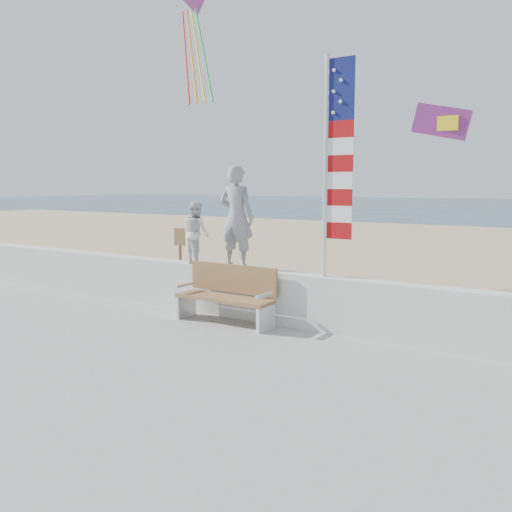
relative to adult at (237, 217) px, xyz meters
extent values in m
plane|color=#294053|center=(0.35, -2.00, -1.99)|extent=(220.00, 220.00, 0.00)
cube|color=tan|center=(0.35, 7.00, -1.95)|extent=(90.00, 40.00, 0.08)
cube|color=silver|center=(0.35, 0.00, -1.36)|extent=(30.00, 0.35, 0.90)
imported|color=gray|center=(0.00, 0.00, 0.00)|extent=(0.70, 0.49, 1.83)
imported|color=silver|center=(-0.93, 0.00, -0.33)|extent=(0.70, 0.62, 1.18)
cube|color=#986B42|center=(0.11, -0.55, -1.37)|extent=(1.80, 0.50, 0.06)
cube|color=olive|center=(0.11, -0.28, -1.06)|extent=(1.80, 0.05, 0.50)
cube|color=silver|center=(-0.74, -0.55, -1.61)|extent=(0.06, 0.50, 0.40)
cube|color=silver|center=(-0.74, -0.60, -1.21)|extent=(0.06, 0.45, 0.05)
cube|color=white|center=(0.96, -0.55, -1.61)|extent=(0.06, 0.50, 0.40)
cube|color=silver|center=(0.96, -0.60, -1.21)|extent=(0.06, 0.45, 0.05)
cylinder|color=silver|center=(1.75, 0.00, 0.84)|extent=(0.08, 0.08, 3.50)
cube|color=#0F1451|center=(1.99, 0.00, 2.04)|extent=(0.44, 0.02, 0.95)
cube|color=#9E0A0C|center=(1.99, 0.00, -0.16)|extent=(0.44, 0.02, 0.26)
cube|color=white|center=(1.99, 0.00, 0.11)|extent=(0.44, 0.02, 0.26)
cube|color=#9E0A0C|center=(1.99, 0.00, 0.37)|extent=(0.44, 0.02, 0.26)
cube|color=white|center=(1.99, 0.00, 0.64)|extent=(0.44, 0.02, 0.26)
cube|color=#9E0A0C|center=(1.99, 0.00, 0.90)|extent=(0.44, 0.02, 0.26)
cube|color=white|center=(1.99, 0.00, 1.17)|extent=(0.44, 0.02, 0.26)
cube|color=#9E0A0C|center=(1.99, 0.00, 1.43)|extent=(0.44, 0.02, 0.26)
sphere|color=white|center=(1.87, -0.02, 1.69)|extent=(0.06, 0.06, 0.06)
sphere|color=white|center=(1.99, -0.02, 1.85)|extent=(0.06, 0.06, 0.06)
sphere|color=white|center=(1.87, -0.02, 2.01)|extent=(0.06, 0.06, 0.06)
sphere|color=white|center=(1.99, -0.02, 2.17)|extent=(0.06, 0.06, 0.06)
sphere|color=white|center=(1.87, -0.02, 2.33)|extent=(0.06, 0.06, 0.06)
cube|color=red|center=(2.77, 2.90, 1.77)|extent=(1.11, 0.37, 0.75)
cube|color=yellow|center=(2.92, 2.90, 1.72)|extent=(0.39, 0.29, 0.28)
cylinder|color=red|center=(-5.47, 5.16, 4.52)|extent=(2.56, 2.78, 3.54)
cylinder|color=orange|center=(-5.24, 5.16, 4.52)|extent=(2.64, 2.78, 3.54)
cylinder|color=yellow|center=(-5.02, 5.16, 4.52)|extent=(2.72, 2.78, 3.54)
cylinder|color=#189337|center=(-4.79, 5.16, 4.52)|extent=(2.81, 2.78, 3.55)
cylinder|color=brown|center=(-3.05, 1.96, -1.31)|extent=(0.07, 0.07, 1.20)
cube|color=olive|center=(-3.05, 1.94, -0.66)|extent=(0.32, 0.03, 0.42)
camera|label=1|loc=(5.56, -7.93, 0.56)|focal=38.00mm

